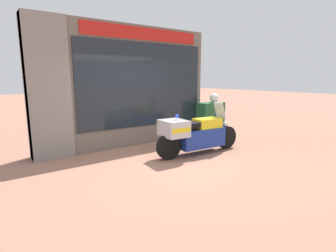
# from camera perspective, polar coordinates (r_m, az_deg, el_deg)

# --- Properties ---
(ground_plane) EXTENTS (60.00, 60.00, 0.00)m
(ground_plane) POSITION_cam_1_polar(r_m,az_deg,el_deg) (6.03, 0.47, -7.91)
(ground_plane) COLOR #9E6B56
(shop_building) EXTENTS (5.06, 0.55, 3.30)m
(shop_building) POSITION_cam_1_polar(r_m,az_deg,el_deg) (7.26, -11.51, 8.35)
(shop_building) COLOR #6B6056
(shop_building) RESTS_ON ground
(window_display) EXTENTS (3.69, 0.30, 2.05)m
(window_display) POSITION_cam_1_polar(r_m,az_deg,el_deg) (7.77, -6.04, -0.06)
(window_display) COLOR slate
(window_display) RESTS_ON ground
(paramedic_motorcycle) EXTENTS (2.47, 0.68, 1.28)m
(paramedic_motorcycle) POSITION_cam_1_polar(r_m,az_deg,el_deg) (6.54, 5.82, -1.63)
(paramedic_motorcycle) COLOR black
(paramedic_motorcycle) RESTS_ON ground
(utility_cabinet) EXTENTS (0.87, 0.44, 1.11)m
(utility_cabinet) POSITION_cam_1_polar(r_m,az_deg,el_deg) (8.63, 9.20, 1.40)
(utility_cabinet) COLOR #235633
(utility_cabinet) RESTS_ON ground
(white_helmet) EXTENTS (0.29, 0.29, 0.29)m
(white_helmet) POSITION_cam_1_polar(r_m,az_deg,el_deg) (8.58, 10.01, 6.03)
(white_helmet) COLOR white
(white_helmet) RESTS_ON utility_cabinet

